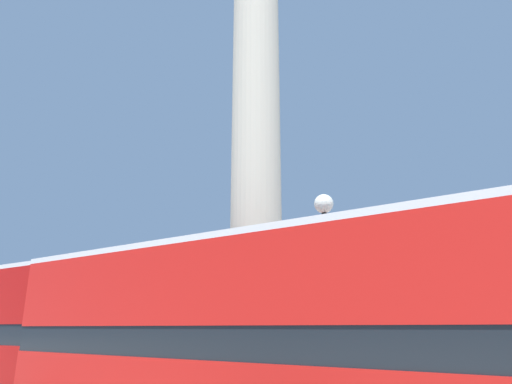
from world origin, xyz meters
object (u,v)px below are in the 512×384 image
Objects in this scene: monument_column at (256,233)px; equestrian_statue at (125,342)px; street_lamp at (327,281)px; bus_c at (245,342)px.

monument_column is 3.22× the size of equestrian_statue.
monument_column is 3.50× the size of street_lamp.
street_lamp is at bearing -32.44° from monument_column.
monument_column is 7.20m from bus_c.
monument_column is at bearing 147.56° from street_lamp.
monument_column is 4.84m from street_lamp.
bus_c is 17.52m from equestrian_statue.
monument_column reaches higher than street_lamp.
street_lamp is (14.93, -6.62, 1.81)m from equestrian_statue.
equestrian_statue is at bearing 156.09° from street_lamp.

